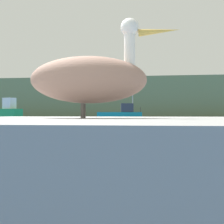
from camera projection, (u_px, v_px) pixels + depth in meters
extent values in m
cube|color=#6B7A51|center=(146.00, 98.00, 78.70)|extent=(140.00, 16.48, 9.73)
cube|color=gray|center=(89.00, 169.00, 2.43)|extent=(2.75, 2.91, 0.82)
ellipsoid|color=#987364|center=(89.00, 80.00, 2.44)|extent=(1.00, 0.58, 0.38)
cylinder|color=white|center=(130.00, 53.00, 2.45)|extent=(0.09, 0.09, 0.33)
sphere|color=white|center=(130.00, 27.00, 2.45)|extent=(0.15, 0.15, 0.15)
cone|color=gold|center=(160.00, 31.00, 2.45)|extent=(0.35, 0.11, 0.09)
cylinder|color=#4C4742|center=(84.00, 111.00, 2.51)|extent=(0.03, 0.03, 0.12)
cylinder|color=#4C4742|center=(83.00, 111.00, 2.36)|extent=(0.03, 0.03, 0.12)
cube|color=#1E8C4C|center=(6.00, 115.00, 35.98)|extent=(4.65, 3.10, 1.42)
cube|color=silver|center=(9.00, 103.00, 35.63)|extent=(1.65, 1.44, 1.31)
cube|color=teal|center=(119.00, 116.00, 43.71)|extent=(6.63, 2.61, 1.07)
cube|color=#2D333D|center=(127.00, 108.00, 43.73)|extent=(1.97, 1.66, 1.27)
cylinder|color=#B2B2B2|center=(133.00, 101.00, 43.74)|extent=(0.12, 0.12, 3.11)
cylinder|color=#3F382D|center=(141.00, 110.00, 43.74)|extent=(0.10, 0.10, 0.70)
sphere|color=#E54C19|center=(173.00, 134.00, 7.52)|extent=(0.68, 0.68, 0.68)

